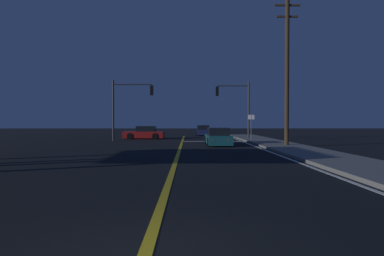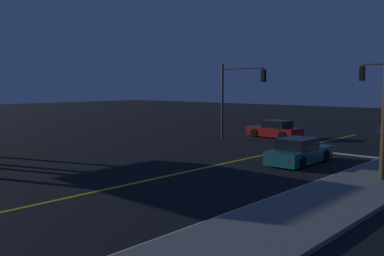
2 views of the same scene
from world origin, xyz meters
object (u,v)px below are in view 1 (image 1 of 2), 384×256
at_px(traffic_signal_near_right, 237,101).
at_px(street_sign_corner, 251,123).
at_px(car_mid_block_teal, 218,138).
at_px(traffic_signal_far_left, 128,100).
at_px(utility_pole_right, 287,69).
at_px(car_distant_tail_red, 145,133).
at_px(car_following_oncoming_navy, 203,131).

bearing_deg(traffic_signal_near_right, street_sign_corner, 107.08).
distance_m(car_mid_block_teal, traffic_signal_far_left, 10.08).
height_order(traffic_signal_far_left, utility_pole_right, utility_pole_right).
relative_size(car_distant_tail_red, utility_pole_right, 0.40).
xyz_separation_m(traffic_signal_near_right, street_sign_corner, (0.86, -2.80, -2.13)).
bearing_deg(car_mid_block_teal, utility_pole_right, -21.05).
xyz_separation_m(car_following_oncoming_navy, car_distant_tail_red, (-6.56, -8.44, -0.00)).
relative_size(car_mid_block_teal, traffic_signal_near_right, 0.78).
relative_size(traffic_signal_near_right, street_sign_corner, 2.33).
height_order(car_mid_block_teal, traffic_signal_far_left, traffic_signal_far_left).
bearing_deg(traffic_signal_near_right, car_following_oncoming_navy, -75.20).
xyz_separation_m(car_distant_tail_red, traffic_signal_near_right, (9.37, -2.20, 3.20)).
distance_m(traffic_signal_far_left, street_sign_corner, 11.56).
bearing_deg(traffic_signal_far_left, traffic_signal_near_right, 7.66).
relative_size(utility_pole_right, street_sign_corner, 4.33).
relative_size(car_distant_tail_red, traffic_signal_far_left, 0.75).
distance_m(car_following_oncoming_navy, car_distant_tail_red, 10.69).
bearing_deg(car_distant_tail_red, car_following_oncoming_navy, -36.13).
bearing_deg(utility_pole_right, car_following_oncoming_navy, 104.87).
relative_size(car_following_oncoming_navy, car_mid_block_teal, 1.01).
bearing_deg(traffic_signal_near_right, utility_pole_right, 104.95).
relative_size(car_distant_tail_red, traffic_signal_near_right, 0.74).
bearing_deg(car_distant_tail_red, traffic_signal_near_right, -101.48).
relative_size(car_following_oncoming_navy, car_distant_tail_red, 1.06).
distance_m(car_mid_block_teal, utility_pole_right, 7.06).
bearing_deg(street_sign_corner, car_distant_tail_red, 153.96).
relative_size(car_following_oncoming_navy, traffic_signal_near_right, 0.79).
relative_size(car_mid_block_teal, utility_pole_right, 0.42).
relative_size(car_mid_block_teal, traffic_signal_far_left, 0.79).
xyz_separation_m(car_mid_block_teal, traffic_signal_far_left, (-7.92, 5.34, 3.20)).
relative_size(traffic_signal_near_right, traffic_signal_far_left, 1.01).
height_order(car_following_oncoming_navy, car_mid_block_teal, same).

